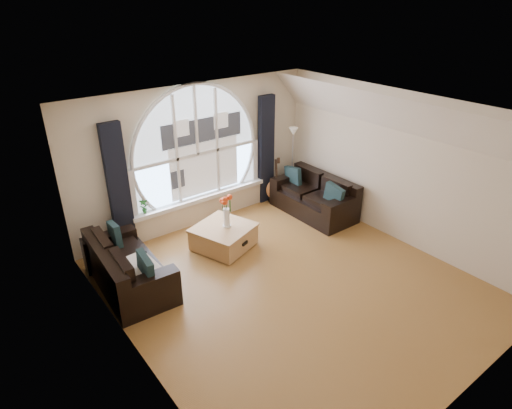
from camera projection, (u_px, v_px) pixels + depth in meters
name	position (u px, v px, depth m)	size (l,w,h in m)	color
ground	(291.00, 284.00, 6.85)	(5.00, 5.50, 0.01)	brown
ceiling	(298.00, 115.00, 5.65)	(5.00, 5.50, 0.01)	silver
wall_back	(196.00, 156.00, 8.20)	(5.00, 0.01, 2.70)	beige
wall_front	(481.00, 307.00, 4.30)	(5.00, 0.01, 2.70)	beige
wall_left	(129.00, 269.00, 4.89)	(0.01, 5.50, 2.70)	beige
wall_right	(400.00, 169.00, 7.62)	(0.01, 5.50, 2.70)	beige
attic_slope	(398.00, 115.00, 7.01)	(0.92, 5.50, 0.72)	silver
arched_window	(196.00, 142.00, 8.06)	(2.60, 0.06, 2.15)	silver
window_sill	(202.00, 198.00, 8.51)	(2.90, 0.22, 0.08)	white
window_frame	(197.00, 143.00, 8.04)	(2.76, 0.08, 2.15)	white
neighbor_house	(204.00, 147.00, 8.19)	(1.70, 0.02, 1.50)	silver
curtain_left	(119.00, 189.00, 7.33)	(0.35, 0.12, 2.30)	black
curtain_right	(266.00, 150.00, 9.08)	(0.35, 0.12, 2.30)	black
sofa_left	(128.00, 265.00, 6.64)	(0.87, 1.74, 0.77)	black
sofa_right	(314.00, 196.00, 8.85)	(0.88, 1.77, 0.78)	black
coffee_chest	(224.00, 236.00, 7.74)	(0.94, 0.94, 0.46)	#AA7A45
throw_blanket	(136.00, 268.00, 6.38)	(0.55, 0.55, 0.10)	silver
vase_flowers	(226.00, 207.00, 7.49)	(0.24, 0.24, 0.70)	white
floor_lamp	(292.00, 164.00, 9.35)	(0.24, 0.24, 1.60)	#B2B2B2
guitar	(275.00, 180.00, 9.25)	(0.36, 0.24, 1.06)	brown
potted_plant	(144.00, 206.00, 7.77)	(0.15, 0.10, 0.28)	#1E6023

